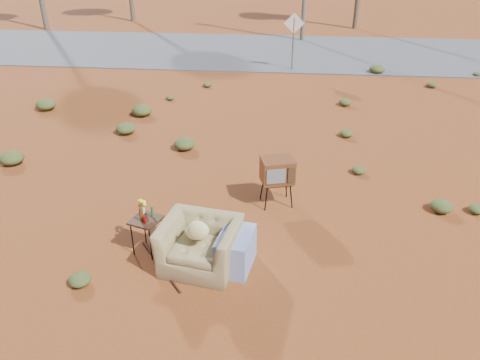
{
  "coord_description": "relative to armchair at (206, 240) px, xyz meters",
  "views": [
    {
      "loc": [
        1.26,
        -6.53,
        5.07
      ],
      "look_at": [
        0.49,
        1.26,
        0.8
      ],
      "focal_mm": 35.0,
      "sensor_mm": 36.0,
      "label": 1
    }
  ],
  "objects": [
    {
      "name": "scrub_patch",
      "position": [
        -0.91,
        4.74,
        -0.37
      ],
      "size": [
        17.49,
        8.07,
        0.33
      ],
      "color": "#4B5927",
      "rests_on": "ground"
    },
    {
      "name": "rusty_bar",
      "position": [
        -0.78,
        -0.13,
        -0.49
      ],
      "size": [
        0.97,
        1.25,
        0.04
      ],
      "primitive_type": "cylinder",
      "rotation": [
        0.0,
        1.57,
        -0.92
      ],
      "color": "#4F1E15",
      "rests_on": "ground"
    },
    {
      "name": "ground",
      "position": [
        -0.09,
        0.33,
        -0.51
      ],
      "size": [
        140.0,
        140.0,
        0.0
      ],
      "primitive_type": "plane",
      "color": "brown",
      "rests_on": "ground"
    },
    {
      "name": "road_sign",
      "position": [
        1.41,
        12.33,
        0.99
      ],
      "size": [
        0.78,
        0.06,
        2.19
      ],
      "color": "brown",
      "rests_on": "ground"
    },
    {
      "name": "side_table",
      "position": [
        -1.11,
        0.32,
        0.18
      ],
      "size": [
        0.59,
        0.59,
        0.95
      ],
      "rotation": [
        0.0,
        0.0,
        -0.32
      ],
      "color": "#382014",
      "rests_on": "ground"
    },
    {
      "name": "highway",
      "position": [
        -0.09,
        15.33,
        -0.49
      ],
      "size": [
        140.0,
        7.0,
        0.04
      ],
      "primitive_type": "cube",
      "color": "#565659",
      "rests_on": "ground"
    },
    {
      "name": "armchair",
      "position": [
        0.0,
        0.0,
        0.0
      ],
      "size": [
        1.61,
        1.01,
        1.1
      ],
      "rotation": [
        0.0,
        0.0,
        -0.17
      ],
      "color": "#937F50",
      "rests_on": "ground"
    },
    {
      "name": "tv_unit",
      "position": [
        1.1,
        2.11,
        0.24
      ],
      "size": [
        0.74,
        0.65,
        1.02
      ],
      "rotation": [
        0.0,
        0.0,
        0.27
      ],
      "color": "black",
      "rests_on": "ground"
    }
  ]
}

